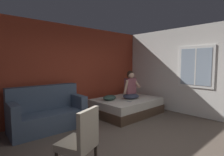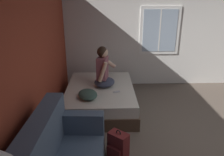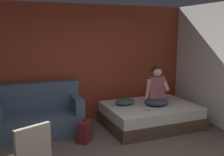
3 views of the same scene
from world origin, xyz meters
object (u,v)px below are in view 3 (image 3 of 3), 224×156
at_px(bed, 150,115).
at_px(throw_pillow, 125,101).
at_px(person_seated, 156,89).
at_px(cell_phone, 147,110).
at_px(couch, 39,116).
at_px(backpack, 84,132).

height_order(bed, throw_pillow, throw_pillow).
height_order(bed, person_seated, person_seated).
bearing_deg(throw_pillow, cell_phone, -66.73).
relative_size(couch, cell_phone, 12.05).
bearing_deg(person_seated, bed, 141.75).
bearing_deg(backpack, throw_pillow, 25.84).
bearing_deg(bed, throw_pillow, 156.44).
distance_m(bed, couch, 2.40).
relative_size(person_seated, throw_pillow, 1.82).
xyz_separation_m(throw_pillow, cell_phone, (0.25, -0.57, -0.07)).
bearing_deg(backpack, cell_phone, -1.80).
relative_size(bed, cell_phone, 13.88).
bearing_deg(couch, cell_phone, -20.14).
bearing_deg(couch, throw_pillow, -5.98).
distance_m(person_seated, backpack, 1.84).
bearing_deg(cell_phone, couch, 139.07).
height_order(couch, cell_phone, couch).
xyz_separation_m(bed, backpack, (-1.61, -0.30, -0.04)).
height_order(bed, couch, couch).
height_order(couch, backpack, couch).
distance_m(backpack, cell_phone, 1.37).
distance_m(person_seated, cell_phone, 0.58).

